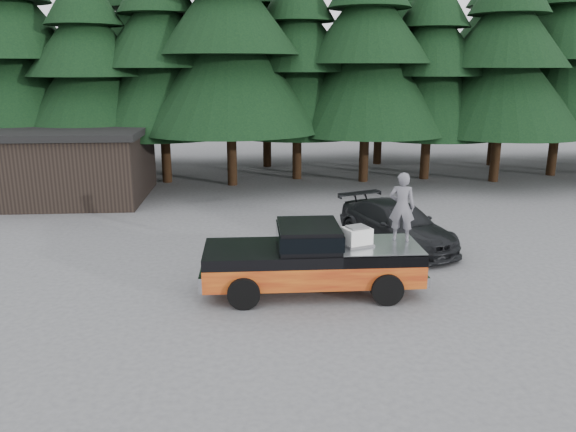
{
  "coord_description": "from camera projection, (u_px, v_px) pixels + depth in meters",
  "views": [
    {
      "loc": [
        -0.1,
        -14.37,
        6.0
      ],
      "look_at": [
        0.9,
        0.0,
        2.15
      ],
      "focal_mm": 35.0,
      "sensor_mm": 36.0,
      "label": 1
    }
  ],
  "objects": [
    {
      "name": "air_compressor",
      "position": [
        357.0,
        237.0,
        15.05
      ],
      "size": [
        0.84,
        0.77,
        0.47
      ],
      "primitive_type": "cube",
      "rotation": [
        0.0,
        0.0,
        0.37
      ],
      "color": "white",
      "rests_on": "pickup_truck"
    },
    {
      "name": "treeline",
      "position": [
        257.0,
        33.0,
        30.01
      ],
      "size": [
        60.15,
        16.05,
        17.5
      ],
      "color": "black",
      "rests_on": "ground"
    },
    {
      "name": "utility_building",
      "position": [
        57.0,
        163.0,
        25.94
      ],
      "size": [
        8.4,
        6.4,
        3.3
      ],
      "color": "black",
      "rests_on": "ground"
    },
    {
      "name": "truck_cab",
      "position": [
        309.0,
        235.0,
        15.01
      ],
      "size": [
        1.66,
        1.9,
        0.59
      ],
      "primitive_type": "cube",
      "color": "black",
      "rests_on": "pickup_truck"
    },
    {
      "name": "pickup_truck",
      "position": [
        312.0,
        269.0,
        15.26
      ],
      "size": [
        6.0,
        2.04,
        1.33
      ],
      "primitive_type": null,
      "color": "orange",
      "rests_on": "ground"
    },
    {
      "name": "man_on_bed",
      "position": [
        402.0,
        207.0,
        15.3
      ],
      "size": [
        0.81,
        0.66,
        1.92
      ],
      "primitive_type": "imported",
      "rotation": [
        0.0,
        0.0,
        2.81
      ],
      "color": "slate",
      "rests_on": "pickup_truck"
    },
    {
      "name": "ground",
      "position": [
        255.0,
        292.0,
        15.41
      ],
      "size": [
        120.0,
        120.0,
        0.0
      ],
      "primitive_type": "plane",
      "color": "#4F4F52",
      "rests_on": "ground"
    },
    {
      "name": "parked_car",
      "position": [
        397.0,
        225.0,
        19.2
      ],
      "size": [
        3.81,
        5.51,
        1.48
      ],
      "primitive_type": "imported",
      "rotation": [
        0.0,
        0.0,
        0.38
      ],
      "color": "black",
      "rests_on": "ground"
    }
  ]
}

